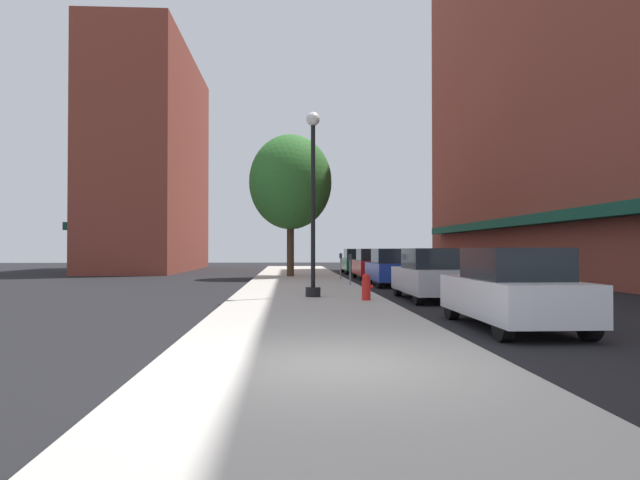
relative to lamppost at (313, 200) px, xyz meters
The scene contains 14 objects.
ground_plane 8.82m from the lamppost, 62.55° to the left, with size 90.00×90.00×0.00m, color black.
sidewalk_slab 8.87m from the lamppost, 91.45° to the left, with size 4.80×50.00×0.12m, color #B7B2A8.
building_right_brick 21.74m from the lamppost, 37.38° to the left, with size 6.80×40.00×28.96m.
building_far_background 29.03m from the lamppost, 113.11° to the left, with size 6.80×18.00×16.52m.
lamppost is the anchor object (origin of this frame).
fire_hydrant 3.37m from the lamppost, 41.48° to the right, with size 0.33×0.26×0.79m.
parking_meter_near 6.72m from the lamppost, 73.10° to the left, with size 0.14×0.09×1.31m.
parking_meter_far 10.83m from the lamppost, 80.00° to the left, with size 0.14×0.09×1.31m.
tree_near 14.14m from the lamppost, 92.78° to the left, with size 4.63×4.63×7.96m.
car_white 8.10m from the lamppost, 60.66° to the right, with size 1.80×4.30×1.66m.
car_silver 4.48m from the lamppost, ahead, with size 1.80×4.30×1.66m.
car_blue 8.28m from the lamppost, 61.44° to the left, with size 1.80×4.30×1.66m.
car_red 13.53m from the lamppost, 73.46° to the left, with size 1.80×4.30×1.66m.
car_green 20.52m from the lamppost, 79.28° to the left, with size 1.80×4.30×1.66m.
Camera 1 is at (-0.57, -7.53, 1.63)m, focal length 32.19 mm.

